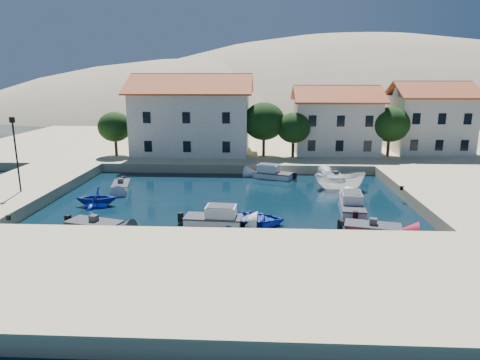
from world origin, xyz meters
name	(u,v)px	position (x,y,z in m)	size (l,w,h in m)	color
ground	(218,242)	(0.00, 0.00, 0.00)	(400.00, 400.00, 0.00)	black
quay_south	(207,277)	(0.00, -6.00, 0.50)	(52.00, 12.00, 1.00)	tan
quay_east	(471,197)	(20.50, 10.00, 0.50)	(11.00, 20.00, 1.00)	tan
quay_west	(18,191)	(-19.00, 10.00, 0.50)	(8.00, 20.00, 1.00)	tan
quay_north	(256,144)	(2.00, 38.00, 0.50)	(80.00, 36.00, 1.00)	tan
hills	(311,174)	(20.64, 123.62, -23.40)	(254.00, 176.00, 99.00)	gray
building_left	(192,113)	(-6.00, 28.00, 5.94)	(14.70, 9.45, 9.70)	beige
building_mid	(335,119)	(12.00, 29.00, 5.22)	(10.50, 8.40, 8.30)	beige
building_right	(429,116)	(24.00, 30.00, 5.47)	(9.45, 8.40, 8.80)	beige
trees	(277,124)	(4.51, 25.46, 4.84)	(37.30, 5.30, 6.45)	#382314
lamppost	(15,147)	(-17.50, 8.00, 4.75)	(0.35, 0.25, 6.22)	black
bollards	(262,208)	(2.80, 3.87, 1.15)	(29.36, 9.56, 0.30)	black
motorboat_grey_sw	(94,226)	(-8.88, 1.88, 0.29)	(4.18, 2.75, 1.25)	#36363C
cabin_cruiser_south	(213,218)	(-0.70, 3.35, 0.48)	(4.24, 2.05, 1.60)	white
rowboat_south	(251,223)	(2.00, 3.71, 0.00)	(3.52, 4.93, 1.02)	#1B3297
motorboat_red_se	(373,229)	(10.36, 2.17, 0.29)	(4.00, 2.49, 1.25)	maroon
cabin_cruiser_east	(352,205)	(9.94, 7.00, 0.48)	(2.27, 4.63, 1.60)	white
boat_east	(339,189)	(10.14, 13.79, 0.00)	(1.77, 4.71, 1.82)	white
motorboat_white_ne	(335,178)	(10.30, 17.07, 0.29)	(2.60, 4.13, 1.25)	white
rowboat_west	(97,206)	(-10.84, 7.47, 0.00)	(2.87, 3.33, 1.75)	#1B3297
motorboat_white_west	(121,186)	(-10.54, 12.82, 0.30)	(2.20, 3.65, 1.25)	white
cabin_cruiser_north	(273,174)	(3.99, 18.14, 0.48)	(4.37, 3.03, 1.60)	white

